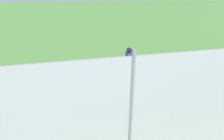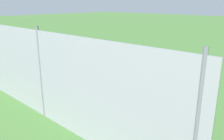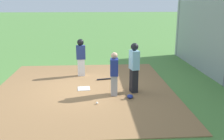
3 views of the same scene
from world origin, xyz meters
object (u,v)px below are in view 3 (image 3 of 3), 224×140
(umpire, at_px, (134,67))
(catcher_mask, at_px, (130,96))
(baseball_bat, at_px, (106,79))
(catcher, at_px, (114,73))
(runner, at_px, (81,55))
(baseball, at_px, (97,103))
(home_plate, at_px, (84,89))

(umpire, bearing_deg, catcher_mask, 57.99)
(baseball_bat, bearing_deg, catcher, 83.34)
(runner, xyz_separation_m, catcher_mask, (-2.78, -1.73, -0.84))
(baseball, bearing_deg, runner, 11.07)
(home_plate, bearing_deg, baseball_bat, -39.32)
(baseball, bearing_deg, catcher, -37.50)
(baseball_bat, distance_m, baseball, 2.58)
(umpire, distance_m, runner, 2.92)
(umpire, height_order, runner, umpire)
(runner, relative_size, baseball_bat, 1.98)
(umpire, relative_size, baseball_bat, 2.18)
(baseball_bat, xyz_separation_m, baseball, (-2.54, 0.41, 0.01))
(umpire, bearing_deg, home_plate, -26.63)
(catcher_mask, bearing_deg, umpire, -19.31)
(catcher, height_order, catcher_mask, catcher)
(catcher, distance_m, catcher_mask, 0.93)
(home_plate, distance_m, baseball, 1.54)
(umpire, xyz_separation_m, runner, (2.18, 1.94, -0.02))
(runner, distance_m, baseball, 3.39)
(catcher_mask, xyz_separation_m, baseball, (-0.43, 1.10, -0.02))
(catcher, bearing_deg, runner, -57.50)
(home_plate, height_order, catcher_mask, catcher_mask)
(home_plate, relative_size, runner, 0.28)
(umpire, relative_size, baseball, 23.59)
(catcher, xyz_separation_m, catcher_mask, (-0.35, -0.50, -0.70))
(runner, distance_m, catcher_mask, 3.38)
(catcher, xyz_separation_m, baseball, (-0.78, 0.60, -0.72))
(umpire, distance_m, catcher_mask, 1.07)
(catcher, relative_size, runner, 0.94)
(umpire, distance_m, baseball, 1.89)
(umpire, xyz_separation_m, catcher_mask, (-0.60, 0.21, -0.86))
(home_plate, xyz_separation_m, runner, (1.74, 0.16, 0.89))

